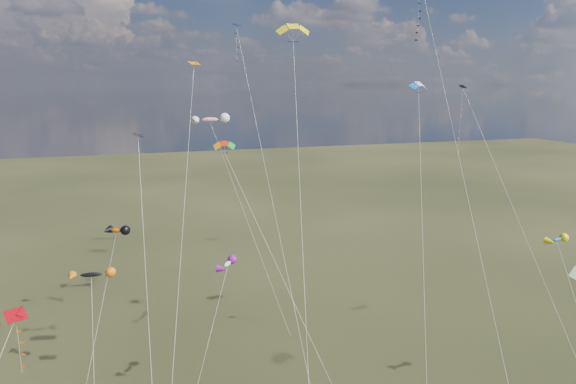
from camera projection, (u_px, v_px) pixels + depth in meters
name	position (u px, v px, depth m)	size (l,w,h in m)	color
diamond_black_high	(424.00, 31.00, 50.36)	(3.35, 22.91, 38.69)	black
diamond_navy_tall	(243.00, 71.00, 52.47)	(2.63, 20.03, 34.41)	#091648
diamond_black_mid	(144.00, 244.00, 39.29)	(1.23, 21.85, 24.09)	black
diamond_red_low	(12.00, 357.00, 30.10)	(7.21, 11.66, 15.05)	#9E020C
diamond_navy_right	(466.00, 134.00, 50.86)	(1.28, 21.50, 28.17)	#081A52
diamond_orange_center	(187.00, 173.00, 43.29)	(6.63, 20.96, 30.31)	orange
parafoil_yellow	(293.00, 28.00, 43.38)	(6.05, 18.96, 33.72)	yellow
parafoil_blue_white	(419.00, 86.00, 56.52)	(10.98, 20.43, 28.86)	blue
parafoil_tricolor	(225.00, 146.00, 43.54)	(9.24, 11.67, 23.76)	#E6A007
novelty_black_orange	(91.00, 275.00, 42.82)	(3.61, 12.08, 13.10)	black
novelty_orange_black	(116.00, 231.00, 48.44)	(5.26, 8.03, 15.24)	#EB5000
novelty_white_purple	(227.00, 265.00, 46.25)	(6.66, 8.67, 12.82)	white
novelty_redwhite_stripe	(210.00, 120.00, 62.62)	(8.61, 13.01, 24.75)	red
novelty_blue_yellow	(558.00, 240.00, 45.80)	(2.72, 10.66, 15.05)	#1F5BB2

